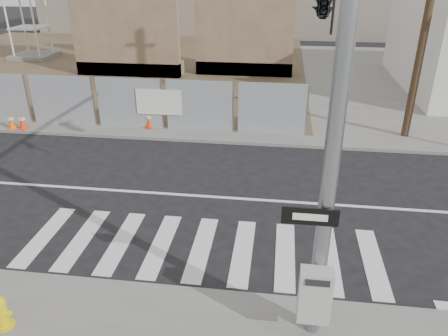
# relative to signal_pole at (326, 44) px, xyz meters

# --- Properties ---
(ground) EXTENTS (100.00, 100.00, 0.00)m
(ground) POSITION_rel_signal_pole_xyz_m (-2.49, 2.05, -4.78)
(ground) COLOR black
(ground) RESTS_ON ground
(sidewalk_far) EXTENTS (50.00, 20.00, 0.12)m
(sidewalk_far) POSITION_rel_signal_pole_xyz_m (-2.49, 16.05, -4.72)
(sidewalk_far) COLOR slate
(sidewalk_far) RESTS_ON ground
(signal_pole) EXTENTS (0.96, 5.87, 7.00)m
(signal_pole) POSITION_rel_signal_pole_xyz_m (0.00, 0.00, 0.00)
(signal_pole) COLOR gray
(signal_pole) RESTS_ON sidewalk_near
(concrete_wall_left) EXTENTS (6.00, 1.30, 8.00)m
(concrete_wall_left) POSITION_rel_signal_pole_xyz_m (-9.49, 15.13, -1.40)
(concrete_wall_left) COLOR brown
(concrete_wall_left) RESTS_ON sidewalk_far
(concrete_wall_right) EXTENTS (5.50, 1.30, 8.00)m
(concrete_wall_right) POSITION_rel_signal_pole_xyz_m (-2.99, 16.13, -1.40)
(concrete_wall_right) COLOR brown
(concrete_wall_right) RESTS_ON sidewalk_far
(fire_hydrant) EXTENTS (0.47, 0.47, 0.69)m
(fire_hydrant) POSITION_rel_signal_pole_xyz_m (-5.66, -3.46, -4.32)
(fire_hydrant) COLOR #DBC20C
(fire_hydrant) RESTS_ON sidewalk_near
(traffic_cone_b) EXTENTS (0.39, 0.39, 0.63)m
(traffic_cone_b) POSITION_rel_signal_pole_xyz_m (-11.39, 6.27, -4.35)
(traffic_cone_b) COLOR #FF660D
(traffic_cone_b) RESTS_ON sidewalk_far
(traffic_cone_c) EXTENTS (0.37, 0.37, 0.64)m
(traffic_cone_c) POSITION_rel_signal_pole_xyz_m (-10.92, 6.27, -4.35)
(traffic_cone_c) COLOR #FF360D
(traffic_cone_c) RESTS_ON sidewalk_far
(traffic_cone_d) EXTENTS (0.46, 0.46, 0.69)m
(traffic_cone_d) POSITION_rel_signal_pole_xyz_m (-5.98, 7.10, -4.32)
(traffic_cone_d) COLOR red
(traffic_cone_d) RESTS_ON sidewalk_far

